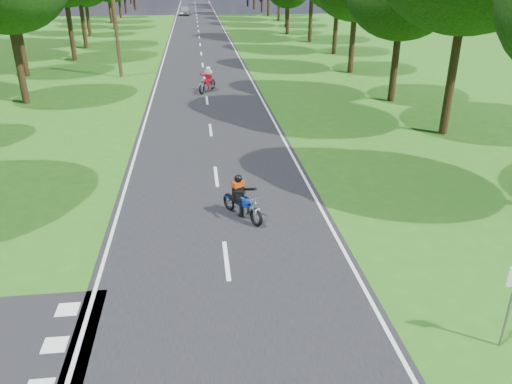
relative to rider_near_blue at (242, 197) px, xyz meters
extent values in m
plane|color=#215C15|center=(-0.67, -4.48, -0.72)|extent=(160.00, 160.00, 0.00)
cube|color=black|center=(-0.67, 45.52, -0.71)|extent=(7.00, 140.00, 0.02)
cube|color=silver|center=(-0.67, -2.48, -0.70)|extent=(0.12, 2.00, 0.01)
cube|color=silver|center=(-0.67, 3.52, -0.70)|extent=(0.12, 2.00, 0.01)
cube|color=silver|center=(-0.67, 9.52, -0.70)|extent=(0.12, 2.00, 0.01)
cube|color=silver|center=(-0.67, 15.52, -0.70)|extent=(0.12, 2.00, 0.01)
cube|color=silver|center=(-0.67, 21.52, -0.70)|extent=(0.12, 2.00, 0.01)
cube|color=silver|center=(-0.67, 27.52, -0.70)|extent=(0.12, 2.00, 0.01)
cube|color=silver|center=(-0.67, 33.52, -0.70)|extent=(0.12, 2.00, 0.01)
cube|color=silver|center=(-0.67, 39.52, -0.70)|extent=(0.12, 2.00, 0.01)
cube|color=silver|center=(-0.67, 45.52, -0.70)|extent=(0.12, 2.00, 0.01)
cube|color=silver|center=(-0.67, 51.52, -0.70)|extent=(0.12, 2.00, 0.01)
cube|color=silver|center=(-0.67, 57.52, -0.70)|extent=(0.12, 2.00, 0.01)
cube|color=silver|center=(-0.67, 63.52, -0.70)|extent=(0.12, 2.00, 0.01)
cube|color=silver|center=(-0.67, 69.52, -0.70)|extent=(0.12, 2.00, 0.01)
cube|color=silver|center=(-0.67, 75.52, -0.70)|extent=(0.12, 2.00, 0.01)
cube|color=silver|center=(-0.67, 81.52, -0.70)|extent=(0.12, 2.00, 0.01)
cube|color=silver|center=(-0.67, 87.52, -0.70)|extent=(0.12, 2.00, 0.01)
cube|color=silver|center=(-0.67, 93.52, -0.70)|extent=(0.12, 2.00, 0.01)
cube|color=silver|center=(-0.67, 99.52, -0.70)|extent=(0.12, 2.00, 0.01)
cube|color=silver|center=(-0.67, 105.52, -0.70)|extent=(0.12, 2.00, 0.01)
cube|color=silver|center=(-0.67, 111.52, -0.70)|extent=(0.12, 2.00, 0.01)
cube|color=silver|center=(-3.97, 45.52, -0.70)|extent=(0.10, 140.00, 0.01)
cube|color=silver|center=(2.63, 45.52, -0.70)|extent=(0.10, 140.00, 0.01)
cube|color=silver|center=(-4.47, -5.38, -0.70)|extent=(0.50, 0.50, 0.01)
cube|color=silver|center=(-4.47, -4.18, -0.70)|extent=(0.50, 0.50, 0.01)
cylinder|color=black|center=(-11.24, 16.28, 1.23)|extent=(0.40, 0.40, 3.91)
cylinder|color=black|center=(-13.60, 24.70, 1.17)|extent=(0.40, 0.40, 3.79)
cylinder|color=black|center=(-11.49, 31.11, 1.44)|extent=(0.40, 0.40, 4.32)
cylinder|color=black|center=(-11.92, 38.61, 1.48)|extent=(0.40, 0.40, 4.40)
cylinder|color=black|center=(-13.28, 48.30, 0.88)|extent=(0.40, 0.40, 3.20)
cylinder|color=black|center=(-11.42, 55.67, 0.89)|extent=(0.40, 0.40, 3.22)
cylinder|color=black|center=(-12.96, 63.43, 1.08)|extent=(0.40, 0.40, 3.61)
cylinder|color=black|center=(-12.61, 71.26, 0.61)|extent=(0.40, 0.40, 2.67)
cylinder|color=black|center=(-12.84, 80.42, 0.82)|extent=(0.40, 0.40, 3.09)
cylinder|color=black|center=(10.40, 7.72, 1.56)|extent=(0.40, 0.40, 4.56)
cylinder|color=black|center=(10.26, 14.21, 1.02)|extent=(0.40, 0.40, 3.49)
cylinder|color=black|center=(10.40, 23.10, 1.12)|extent=(0.40, 0.40, 3.69)
cylinder|color=black|center=(11.50, 31.93, 1.15)|extent=(0.40, 0.40, 3.74)
cylinder|color=black|center=(11.05, 40.24, 1.60)|extent=(0.40, 0.40, 4.64)
cylinder|color=black|center=(9.88, 47.44, 0.73)|extent=(0.40, 0.40, 2.91)
cylinder|color=black|center=(11.10, 54.91, 1.22)|extent=(0.40, 0.40, 3.88)
cylinder|color=black|center=(11.43, 63.39, 1.37)|extent=(0.40, 0.40, 4.18)
cylinder|color=black|center=(11.13, 72.35, 1.59)|extent=(0.40, 0.40, 4.63)
cylinder|color=black|center=(11.02, 79.63, 0.96)|extent=(0.40, 0.40, 3.36)
cylinder|color=#382616|center=(-6.67, 23.52, 3.28)|extent=(0.26, 0.26, 8.00)
cylinder|color=slate|center=(4.83, -6.48, 0.28)|extent=(0.06, 0.06, 2.00)
imported|color=#AEB0B5|center=(-2.55, 75.22, 0.06)|extent=(2.23, 4.65, 1.53)
camera|label=1|loc=(-1.24, -14.05, 6.53)|focal=35.00mm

